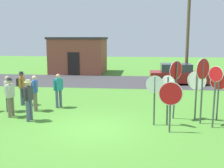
{
  "coord_description": "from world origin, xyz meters",
  "views": [
    {
      "loc": [
        1.86,
        -10.09,
        3.46
      ],
      "look_at": [
        0.47,
        2.67,
        1.3
      ],
      "focal_mm": 44.61,
      "sensor_mm": 36.0,
      "label": 1
    }
  ],
  "objects": [
    {
      "name": "ground_plane",
      "position": [
        0.0,
        0.0,
        0.0
      ],
      "size": [
        80.0,
        80.0,
        0.0
      ],
      "primitive_type": "plane",
      "color": "#47842D"
    },
    {
      "name": "street_asphalt",
      "position": [
        0.0,
        11.69,
        0.0
      ],
      "size": [
        60.0,
        6.4,
        0.01
      ],
      "primitive_type": "cube",
      "color": "#38383A",
      "rests_on": "ground"
    },
    {
      "name": "building_background",
      "position": [
        -4.4,
        17.0,
        1.75
      ],
      "size": [
        5.24,
        4.58,
        3.48
      ],
      "color": "brown",
      "rests_on": "ground"
    },
    {
      "name": "utility_pole",
      "position": [
        5.3,
        12.12,
        4.47
      ],
      "size": [
        1.8,
        0.24,
        8.57
      ],
      "color": "brown",
      "rests_on": "ground"
    },
    {
      "name": "parked_car_on_street",
      "position": [
        4.56,
        11.04,
        0.69
      ],
      "size": [
        4.32,
        2.07,
        1.51
      ],
      "color": "maroon",
      "rests_on": "ground"
    },
    {
      "name": "stop_sign_leaning_right",
      "position": [
        3.27,
        1.69,
        1.73
      ],
      "size": [
        0.61,
        0.62,
        2.5
      ],
      "color": "#474C4C",
      "rests_on": "ground"
    },
    {
      "name": "stop_sign_rear_left",
      "position": [
        4.14,
        1.69,
        1.42
      ],
      "size": [
        0.73,
        0.35,
        2.08
      ],
      "color": "#474C4C",
      "rests_on": "ground"
    },
    {
      "name": "stop_sign_center_cluster",
      "position": [
        4.62,
        0.66,
        1.58
      ],
      "size": [
        0.44,
        0.45,
        2.4
      ],
      "color": "#474C4C",
      "rests_on": "ground"
    },
    {
      "name": "stop_sign_nearest",
      "position": [
        4.25,
        1.13,
        1.84
      ],
      "size": [
        0.63,
        0.6,
        2.66
      ],
      "color": "#474C4C",
      "rests_on": "ground"
    },
    {
      "name": "stop_sign_far_back",
      "position": [
        2.88,
        0.76,
        1.35
      ],
      "size": [
        0.52,
        0.46,
        2.0
      ],
      "color": "#474C4C",
      "rests_on": "ground"
    },
    {
      "name": "stop_sign_leaning_left",
      "position": [
        5.04,
        1.72,
        1.35
      ],
      "size": [
        0.69,
        0.15,
        1.99
      ],
      "color": "#474C4C",
      "rests_on": "ground"
    },
    {
      "name": "stop_sign_low_front",
      "position": [
        2.9,
        -0.06,
        1.27
      ],
      "size": [
        0.88,
        0.15,
        1.88
      ],
      "color": "#474C4C",
      "rests_on": "ground"
    },
    {
      "name": "stop_sign_tallest",
      "position": [
        2.36,
        0.75,
        1.34
      ],
      "size": [
        0.69,
        0.14,
        1.99
      ],
      "color": "#474C4C",
      "rests_on": "ground"
    },
    {
      "name": "person_with_sunhat",
      "position": [
        -2.26,
        3.07,
        0.98
      ],
      "size": [
        0.47,
        0.49,
        1.69
      ],
      "color": "#4C5670",
      "rests_on": "ground"
    },
    {
      "name": "person_on_left",
      "position": [
        -3.17,
        2.33,
        0.95
      ],
      "size": [
        0.27,
        0.57,
        1.69
      ],
      "color": "#7A6B56",
      "rests_on": "ground"
    },
    {
      "name": "person_holding_notes",
      "position": [
        -2.82,
        0.74,
        1.01
      ],
      "size": [
        0.42,
        0.56,
        1.74
      ],
      "color": "#4C5670",
      "rests_on": "ground"
    },
    {
      "name": "person_in_blue",
      "position": [
        -4.29,
        3.39,
        1.01
      ],
      "size": [
        0.41,
        0.57,
        1.74
      ],
      "color": "#4C5670",
      "rests_on": "ground"
    },
    {
      "name": "person_in_dark_shirt",
      "position": [
        -4.38,
        2.08,
        0.95
      ],
      "size": [
        0.26,
        0.57,
        1.69
      ],
      "color": "#2D2D33",
      "rests_on": "ground"
    },
    {
      "name": "person_near_signs",
      "position": [
        -3.84,
        1.22,
        0.98
      ],
      "size": [
        0.32,
        0.56,
        1.74
      ],
      "color": "#7A6B56",
      "rests_on": "ground"
    }
  ]
}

